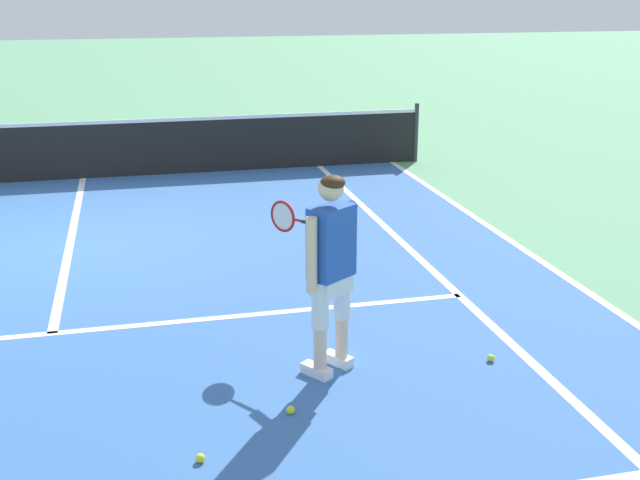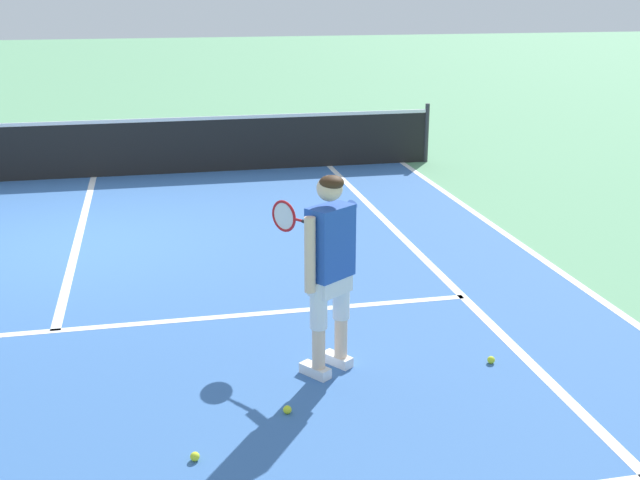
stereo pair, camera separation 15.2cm
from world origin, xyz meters
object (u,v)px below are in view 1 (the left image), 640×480
(tennis_ball_by_baseline, at_px, (291,410))
(tennis_ball_mid_court, at_px, (491,358))
(tennis_ball_near_feet, at_px, (200,458))
(tennis_player, at_px, (329,261))

(tennis_ball_by_baseline, xyz_separation_m, tennis_ball_mid_court, (1.88, 0.46, 0.00))
(tennis_ball_near_feet, xyz_separation_m, tennis_ball_mid_court, (2.61, 0.95, 0.00))
(tennis_ball_near_feet, bearing_deg, tennis_ball_mid_court, 19.99)
(tennis_ball_by_baseline, bearing_deg, tennis_ball_mid_court, 13.81)
(tennis_ball_near_feet, distance_m, tennis_ball_by_baseline, 0.88)
(tennis_player, distance_m, tennis_ball_by_baseline, 1.24)
(tennis_ball_by_baseline, bearing_deg, tennis_ball_near_feet, -146.34)
(tennis_player, xyz_separation_m, tennis_ball_mid_court, (1.41, -0.18, -0.96))
(tennis_player, distance_m, tennis_ball_mid_court, 1.72)
(tennis_ball_near_feet, distance_m, tennis_ball_mid_court, 2.78)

